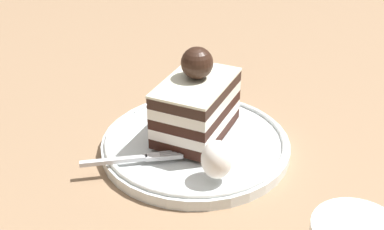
% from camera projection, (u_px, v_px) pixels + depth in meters
% --- Properties ---
extents(ground_plane, '(2.40, 2.40, 0.00)m').
position_uv_depth(ground_plane, '(196.00, 144.00, 0.60)').
color(ground_plane, '#8C6E51').
extents(dessert_plate, '(0.22, 0.22, 0.02)m').
position_uv_depth(dessert_plate, '(192.00, 143.00, 0.59)').
color(dessert_plate, white).
rests_on(dessert_plate, ground_plane).
extents(cake_slice, '(0.10, 0.13, 0.11)m').
position_uv_depth(cake_slice, '(196.00, 103.00, 0.58)').
color(cake_slice, black).
rests_on(cake_slice, dessert_plate).
extents(whipped_cream_dollop, '(0.03, 0.03, 0.04)m').
position_uv_depth(whipped_cream_dollop, '(217.00, 160.00, 0.51)').
color(whipped_cream_dollop, white).
rests_on(whipped_cream_dollop, dessert_plate).
extents(fork, '(0.11, 0.04, 0.00)m').
position_uv_depth(fork, '(135.00, 159.00, 0.54)').
color(fork, silver).
rests_on(fork, dessert_plate).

